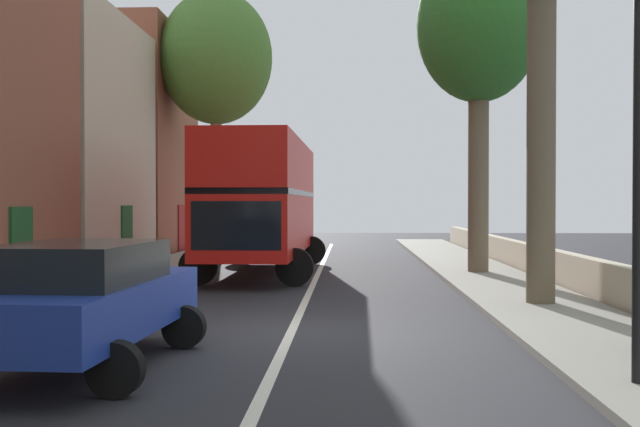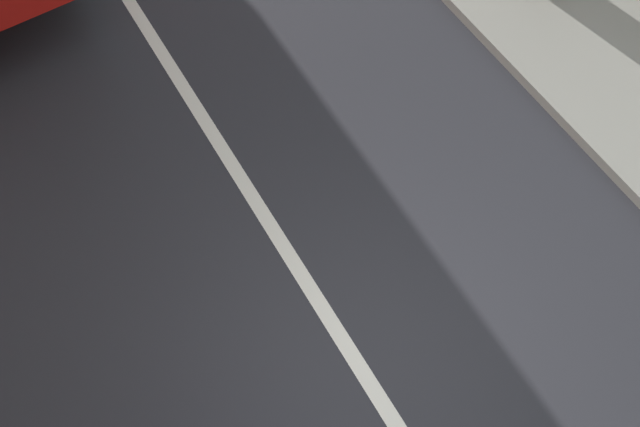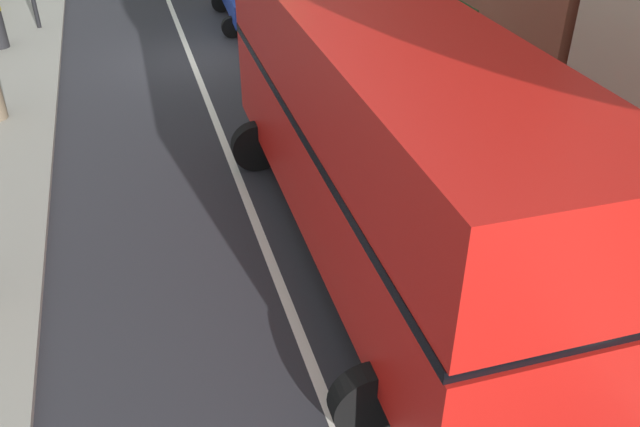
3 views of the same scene
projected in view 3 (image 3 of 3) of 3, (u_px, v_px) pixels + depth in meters
The scene contains 5 objects.
ground_plane at pixel (191, 59), 19.11m from camera, with size 84.00×84.00×0.00m, color #28282D.
road_centre_line at pixel (191, 59), 19.11m from camera, with size 0.16×54.00×0.01m, color silver.
sidewalk_left at pixel (352, 41), 20.26m from camera, with size 2.60×60.00×0.12m, color gray.
sidewalk_right at pixel (9, 75), 17.90m from camera, with size 2.60×60.00×0.12m, color gray.
double_decker_bus at pixel (378, 126), 9.98m from camera, with size 3.65×10.12×4.06m.
Camera 3 is at (1.75, 18.74, 6.71)m, focal length 37.22 mm.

